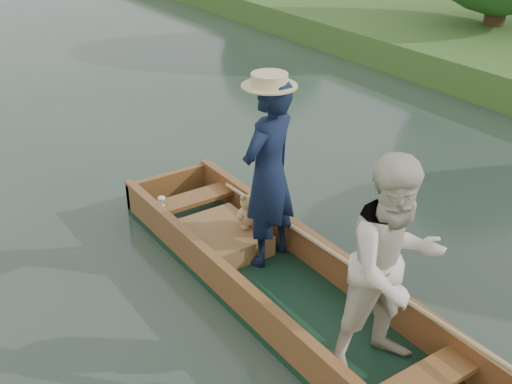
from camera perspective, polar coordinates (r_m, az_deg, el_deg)
ground at (r=6.18m, az=3.18°, el=-9.98°), size 120.00×120.00×0.00m
punt at (r=5.68m, az=5.38°, el=-4.96°), size 1.18×5.00×2.03m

